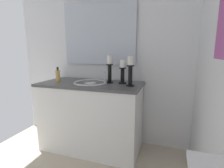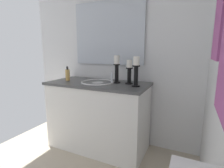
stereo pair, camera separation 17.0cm
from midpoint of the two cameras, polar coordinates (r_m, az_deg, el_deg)
wall_left at (r=2.32m, az=1.32°, el=11.42°), size 0.04×2.39×2.45m
vanity_cabinet at (r=2.17m, az=-2.41°, el=-10.34°), size 0.58×1.22×0.83m
sink_basin at (r=2.06m, az=-2.47°, el=-0.54°), size 0.40×0.40×0.24m
mirror at (r=2.29m, az=0.79°, el=16.57°), size 0.02×0.97×0.79m
candle_holder_tall at (r=1.82m, az=10.69°, el=4.37°), size 0.09×0.09×0.32m
candle_holder_short at (r=1.97m, az=8.27°, el=4.17°), size 0.09×0.09×0.27m
candle_holder_mid at (r=2.01m, az=4.01°, el=5.21°), size 0.09×0.09×0.32m
soap_bottle at (r=2.24m, az=-12.47°, el=3.02°), size 0.06×0.06×0.18m
towel_near_vanity at (r=0.95m, az=37.34°, el=16.99°), size 0.25×0.03×0.35m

